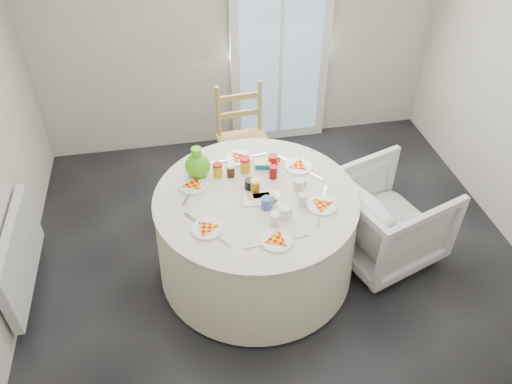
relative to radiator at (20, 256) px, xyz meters
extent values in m
plane|color=black|center=(1.94, -0.20, -0.38)|extent=(4.00, 4.00, 0.00)
cube|color=#BCB5A3|center=(1.94, 1.80, 0.92)|extent=(4.00, 0.02, 2.60)
cube|color=silver|center=(2.34, 1.75, 0.67)|extent=(1.00, 0.08, 2.10)
cube|color=silver|center=(0.00, 0.00, 0.00)|extent=(0.07, 1.00, 0.55)
cylinder|color=silver|center=(1.75, -0.10, -0.01)|extent=(1.53, 1.53, 0.77)
imported|color=silver|center=(2.81, -0.11, 0.01)|extent=(0.96, 0.99, 0.82)
cube|color=#006087|center=(1.87, 0.23, 0.41)|extent=(0.14, 0.12, 0.05)
camera|label=1|loc=(1.24, -2.78, 2.71)|focal=35.00mm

